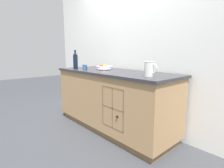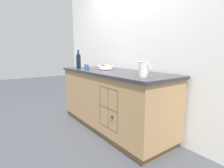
% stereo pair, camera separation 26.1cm
% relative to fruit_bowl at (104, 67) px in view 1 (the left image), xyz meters
% --- Properties ---
extents(ground_plane, '(14.00, 14.00, 0.00)m').
position_rel_fruit_bowl_xyz_m(ground_plane, '(0.26, -0.06, -0.93)').
color(ground_plane, '#383A3F').
extents(back_wall, '(4.40, 0.06, 2.55)m').
position_rel_fruit_bowl_xyz_m(back_wall, '(0.26, 0.35, 0.34)').
color(back_wall, white).
rests_on(back_wall, ground_plane).
extents(kitchen_island, '(2.04, 0.72, 0.89)m').
position_rel_fruit_bowl_xyz_m(kitchen_island, '(0.26, -0.06, -0.48)').
color(kitchen_island, brown).
rests_on(kitchen_island, ground_plane).
extents(fruit_bowl, '(0.26, 0.26, 0.08)m').
position_rel_fruit_bowl_xyz_m(fruit_bowl, '(0.00, 0.00, 0.00)').
color(fruit_bowl, silver).
rests_on(fruit_bowl, kitchen_island).
extents(white_pitcher, '(0.16, 0.11, 0.17)m').
position_rel_fruit_bowl_xyz_m(white_pitcher, '(1.01, -0.17, 0.05)').
color(white_pitcher, silver).
rests_on(white_pitcher, kitchen_island).
extents(ceramic_mug, '(0.11, 0.07, 0.08)m').
position_rel_fruit_bowl_xyz_m(ceramic_mug, '(-0.18, -0.25, 0.00)').
color(ceramic_mug, '#385684').
rests_on(ceramic_mug, kitchen_island).
extents(standing_wine_bottle, '(0.08, 0.08, 0.31)m').
position_rel_fruit_bowl_xyz_m(standing_wine_bottle, '(-0.42, -0.27, 0.10)').
color(standing_wine_bottle, black).
rests_on(standing_wine_bottle, kitchen_island).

